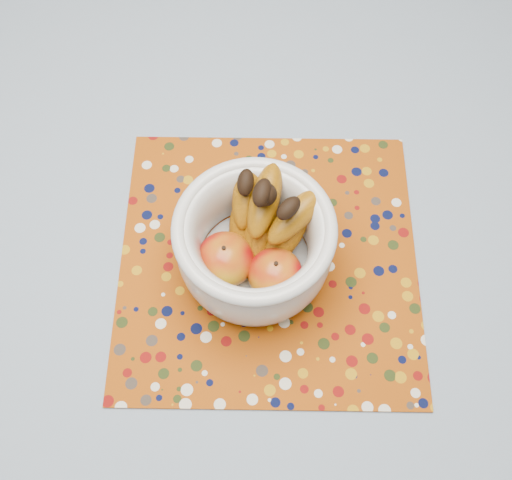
% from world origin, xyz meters
% --- Properties ---
extents(table, '(1.20, 1.20, 0.75)m').
position_xyz_m(table, '(0.00, 0.00, 0.67)').
color(table, brown).
rests_on(table, ground).
extents(tablecloth, '(1.32, 1.32, 0.01)m').
position_xyz_m(tablecloth, '(0.00, 0.00, 0.76)').
color(tablecloth, slate).
rests_on(tablecloth, table).
extents(placemat, '(0.50, 0.50, 0.00)m').
position_xyz_m(placemat, '(0.10, -0.11, 0.76)').
color(placemat, '#8E3B07').
rests_on(placemat, tablecloth).
extents(fruit_bowl, '(0.19, 0.20, 0.16)m').
position_xyz_m(fruit_bowl, '(0.09, -0.12, 0.83)').
color(fruit_bowl, silver).
rests_on(fruit_bowl, placemat).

